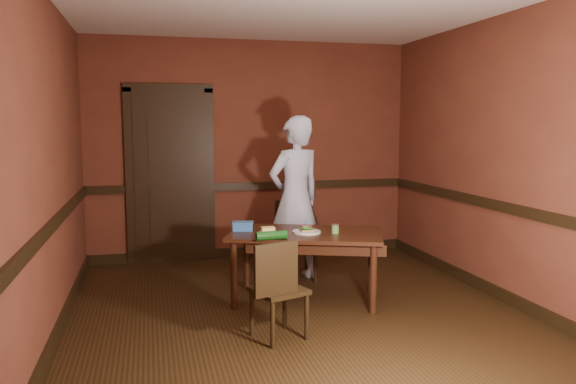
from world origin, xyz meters
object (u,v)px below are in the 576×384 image
sandwich_plate (307,231)px  chair_far (296,241)px  dining_table (306,266)px  food_tub (243,226)px  person (295,199)px  sauce_jar (335,229)px  cheese_saucer (268,230)px  chair_near (279,288)px

sandwich_plate → chair_far: bearing=82.7°
dining_table → food_tub: size_ratio=6.38×
person → sandwich_plate: bearing=62.4°
food_tub → sauce_jar: bearing=-11.9°
cheese_saucer → food_tub: food_tub is taller
sauce_jar → person: bearing=100.4°
sauce_jar → chair_near: bearing=-134.1°
dining_table → sandwich_plate: size_ratio=5.34×
sandwich_plate → sauce_jar: (0.25, -0.09, 0.02)m
sandwich_plate → cheese_saucer: 0.36m
chair_far → food_tub: bearing=-144.0°
person → food_tub: bearing=17.4°
person → cheese_saucer: person is taller
dining_table → person: (0.09, 0.74, 0.55)m
sandwich_plate → food_tub: (-0.56, 0.26, 0.02)m
chair_near → person: bearing=-128.7°
chair_near → sauce_jar: size_ratio=9.35×
chair_far → food_tub: 0.87m
chair_far → person: person is taller
chair_far → chair_near: bearing=-110.4°
chair_far → chair_near: (-0.55, -1.58, -0.02)m
sandwich_plate → food_tub: food_tub is taller
cheese_saucer → food_tub: bearing=144.9°
food_tub → cheese_saucer: bearing=-23.6°
chair_near → person: person is taller
sandwich_plate → food_tub: bearing=155.2°
dining_table → person: bearing=103.4°
chair_near → sauce_jar: bearing=-153.8°
food_tub → chair_far: bearing=48.6°
dining_table → sauce_jar: sauce_jar is taller
cheese_saucer → food_tub: size_ratio=0.75×
chair_near → food_tub: chair_near is taller
dining_table → chair_far: (0.10, 0.72, 0.09)m
cheese_saucer → chair_far: bearing=55.5°
chair_near → person: (0.55, 1.60, 0.48)m
chair_near → cheese_saucer: 0.98m
chair_near → food_tub: bearing=-104.2°
sauce_jar → food_tub: bearing=156.5°
chair_far → cheese_saucer: 0.83m
food_tub → chair_near: bearing=-73.0°
dining_table → cheese_saucer: size_ratio=8.55×
chair_near → cheese_saucer: bearing=-116.4°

